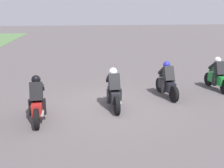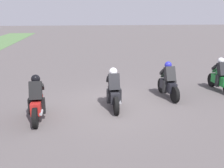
% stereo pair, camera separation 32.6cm
% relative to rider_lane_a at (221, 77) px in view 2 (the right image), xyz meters
% --- Properties ---
extents(ground_plane, '(120.00, 120.00, 0.00)m').
position_rel_rider_lane_a_xyz_m(ground_plane, '(-1.38, 5.17, -0.62)').
color(ground_plane, '#534C4D').
extents(rider_lane_a, '(2.04, 0.54, 1.51)m').
position_rel_rider_lane_a_xyz_m(rider_lane_a, '(0.00, 0.00, 0.00)').
color(rider_lane_a, black).
rests_on(rider_lane_a, ground_plane).
extents(rider_lane_b, '(2.04, 0.55, 1.51)m').
position_rel_rider_lane_a_xyz_m(rider_lane_b, '(-0.64, 2.66, 0.00)').
color(rider_lane_b, black).
rests_on(rider_lane_b, ground_plane).
extents(rider_lane_c, '(2.04, 0.54, 1.51)m').
position_rel_rider_lane_a_xyz_m(rider_lane_c, '(-1.62, 5.09, 0.00)').
color(rider_lane_c, black).
rests_on(rider_lane_c, ground_plane).
extents(rider_lane_d, '(2.04, 0.55, 1.51)m').
position_rel_rider_lane_a_xyz_m(rider_lane_d, '(-2.39, 7.76, 0.00)').
color(rider_lane_d, black).
rests_on(rider_lane_d, ground_plane).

